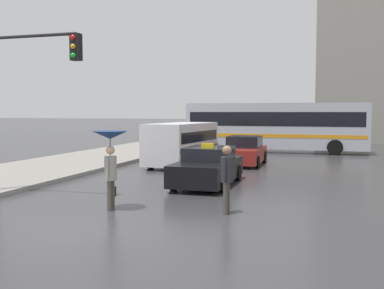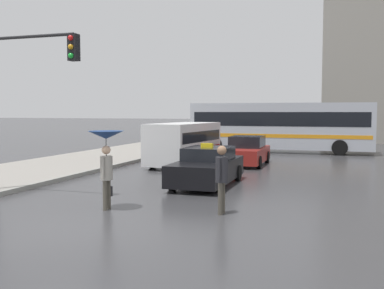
{
  "view_description": "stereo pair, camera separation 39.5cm",
  "coord_description": "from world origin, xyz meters",
  "px_view_note": "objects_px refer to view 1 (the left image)",
  "views": [
    {
      "loc": [
        5.46,
        -8.72,
        2.69
      ],
      "look_at": [
        0.39,
        8.06,
        1.4
      ],
      "focal_mm": 42.0,
      "sensor_mm": 36.0,
      "label": 1
    },
    {
      "loc": [
        5.84,
        -8.61,
        2.69
      ],
      "look_at": [
        0.39,
        8.06,
        1.4
      ],
      "focal_mm": 42.0,
      "sensor_mm": 36.0,
      "label": 2
    }
  ],
  "objects_px": {
    "traffic_light": "(27,79)",
    "pedestrian_with_umbrella": "(110,149)",
    "ambulance_van": "(182,142)",
    "pedestrian_man": "(227,173)",
    "city_bus": "(275,125)",
    "sedan_red": "(244,152)",
    "taxi": "(208,167)"
  },
  "relations": [
    {
      "from": "pedestrian_with_umbrella",
      "to": "pedestrian_man",
      "type": "xyz_separation_m",
      "value": [
        3.13,
        0.45,
        -0.59
      ]
    },
    {
      "from": "ambulance_van",
      "to": "pedestrian_man",
      "type": "height_order",
      "value": "ambulance_van"
    },
    {
      "from": "sedan_red",
      "to": "pedestrian_man",
      "type": "height_order",
      "value": "pedestrian_man"
    },
    {
      "from": "city_bus",
      "to": "pedestrian_man",
      "type": "distance_m",
      "value": 18.85
    },
    {
      "from": "pedestrian_man",
      "to": "city_bus",
      "type": "bearing_deg",
      "value": -173.45
    },
    {
      "from": "pedestrian_with_umbrella",
      "to": "taxi",
      "type": "bearing_deg",
      "value": -19.76
    },
    {
      "from": "city_bus",
      "to": "sedan_red",
      "type": "bearing_deg",
      "value": 175.47
    },
    {
      "from": "city_bus",
      "to": "traffic_light",
      "type": "relative_size",
      "value": 2.22
    },
    {
      "from": "sedan_red",
      "to": "pedestrian_with_umbrella",
      "type": "relative_size",
      "value": 1.88
    },
    {
      "from": "city_bus",
      "to": "traffic_light",
      "type": "distance_m",
      "value": 19.21
    },
    {
      "from": "sedan_red",
      "to": "traffic_light",
      "type": "distance_m",
      "value": 12.01
    },
    {
      "from": "pedestrian_with_umbrella",
      "to": "pedestrian_man",
      "type": "distance_m",
      "value": 3.21
    },
    {
      "from": "ambulance_van",
      "to": "sedan_red",
      "type": "bearing_deg",
      "value": -149.6
    },
    {
      "from": "taxi",
      "to": "ambulance_van",
      "type": "xyz_separation_m",
      "value": [
        -2.76,
        5.33,
        0.53
      ]
    },
    {
      "from": "taxi",
      "to": "city_bus",
      "type": "relative_size",
      "value": 0.37
    },
    {
      "from": "ambulance_van",
      "to": "traffic_light",
      "type": "relative_size",
      "value": 0.98
    },
    {
      "from": "sedan_red",
      "to": "traffic_light",
      "type": "height_order",
      "value": "traffic_light"
    },
    {
      "from": "traffic_light",
      "to": "pedestrian_with_umbrella",
      "type": "bearing_deg",
      "value": -16.72
    },
    {
      "from": "pedestrian_with_umbrella",
      "to": "traffic_light",
      "type": "distance_m",
      "value": 4.04
    },
    {
      "from": "pedestrian_man",
      "to": "traffic_light",
      "type": "height_order",
      "value": "traffic_light"
    },
    {
      "from": "city_bus",
      "to": "pedestrian_with_umbrella",
      "type": "distance_m",
      "value": 19.41
    },
    {
      "from": "ambulance_van",
      "to": "city_bus",
      "type": "distance_m",
      "value": 9.78
    },
    {
      "from": "taxi",
      "to": "sedan_red",
      "type": "distance_m",
      "value": 6.65
    },
    {
      "from": "taxi",
      "to": "traffic_light",
      "type": "xyz_separation_m",
      "value": [
        -4.81,
        -3.87,
        3.04
      ]
    },
    {
      "from": "ambulance_van",
      "to": "pedestrian_man",
      "type": "distance_m",
      "value": 10.71
    },
    {
      "from": "taxi",
      "to": "pedestrian_man",
      "type": "relative_size",
      "value": 2.43
    },
    {
      "from": "ambulance_van",
      "to": "pedestrian_man",
      "type": "relative_size",
      "value": 2.88
    },
    {
      "from": "sedan_red",
      "to": "pedestrian_with_umbrella",
      "type": "xyz_separation_m",
      "value": [
        -1.6,
        -11.52,
        1.01
      ]
    },
    {
      "from": "ambulance_van",
      "to": "pedestrian_with_umbrella",
      "type": "bearing_deg",
      "value": 103.1
    },
    {
      "from": "sedan_red",
      "to": "ambulance_van",
      "type": "relative_size",
      "value": 0.78
    },
    {
      "from": "pedestrian_with_umbrella",
      "to": "traffic_light",
      "type": "bearing_deg",
      "value": 70.16
    },
    {
      "from": "sedan_red",
      "to": "city_bus",
      "type": "xyz_separation_m",
      "value": [
        0.7,
        7.75,
        1.15
      ]
    }
  ]
}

